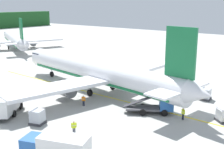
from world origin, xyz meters
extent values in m
cylinder|color=white|center=(15.51, 20.56, 3.50)|extent=(7.98, 36.20, 3.80)
cone|color=white|center=(17.76, 39.63, 3.50)|extent=(3.87, 2.81, 3.61)
cone|color=white|center=(13.22, 1.10, 3.90)|extent=(3.58, 3.56, 3.23)
cube|color=#192333|center=(17.50, 37.45, 4.36)|extent=(3.49, 2.76, 0.60)
cube|color=white|center=(6.20, 19.64, 2.83)|extent=(16.66, 8.20, 0.50)
cylinder|color=slate|center=(9.13, 21.11, 1.63)|extent=(2.56, 3.44, 2.20)
cube|color=white|center=(24.35, 17.51, 2.83)|extent=(16.06, 5.00, 0.50)
cylinder|color=slate|center=(21.84, 19.61, 1.63)|extent=(2.56, 3.44, 2.20)
cube|color=#19723F|center=(13.58, 4.18, 8.65)|extent=(0.87, 4.41, 6.50)
cube|color=white|center=(13.58, 4.18, 3.90)|extent=(10.70, 4.39, 0.24)
cube|color=#19723F|center=(15.51, 20.56, 2.46)|extent=(7.37, 32.60, 0.36)
cylinder|color=black|center=(17.11, 34.15, 0.55)|extent=(0.48, 1.13, 1.10)
cylinder|color=gray|center=(17.11, 34.15, 1.35)|extent=(0.20, 0.20, 0.50)
cylinder|color=black|center=(12.75, 19.38, 0.55)|extent=(0.48, 1.13, 1.10)
cylinder|color=gray|center=(12.75, 19.38, 1.35)|extent=(0.20, 0.20, 0.50)
cylinder|color=black|center=(17.92, 18.77, 0.55)|extent=(0.48, 1.13, 1.10)
cylinder|color=gray|center=(17.92, 18.77, 1.35)|extent=(0.20, 0.20, 0.50)
cylinder|color=white|center=(34.38, 73.57, 3.11)|extent=(16.64, 30.39, 3.38)
cone|color=white|center=(41.63, 89.02, 3.11)|extent=(3.81, 3.29, 3.21)
cone|color=white|center=(26.99, 57.80, 3.47)|extent=(3.81, 3.79, 2.87)
cube|color=#192333|center=(40.80, 87.25, 3.87)|extent=(3.50, 3.15, 0.53)
cube|color=white|center=(40.98, 68.51, 2.52)|extent=(14.83, 8.69, 0.44)
cylinder|color=slate|center=(39.46, 71.00, 1.45)|extent=(2.98, 3.40, 1.95)
cube|color=#19723F|center=(28.16, 60.30, 7.69)|extent=(1.95, 3.68, 5.78)
cube|color=white|center=(28.16, 60.30, 3.47)|extent=(9.57, 6.50, 0.21)
cube|color=#19723F|center=(34.38, 73.57, 2.18)|extent=(15.13, 27.43, 0.32)
cylinder|color=black|center=(39.54, 84.58, 0.49)|extent=(0.70, 1.02, 0.98)
cylinder|color=gray|center=(39.54, 84.58, 1.20)|extent=(0.18, 0.18, 0.44)
cylinder|color=black|center=(31.73, 73.35, 0.49)|extent=(0.70, 1.02, 0.98)
cylinder|color=gray|center=(31.73, 73.35, 1.20)|extent=(0.18, 0.18, 0.44)
cylinder|color=black|center=(35.91, 71.38, 0.49)|extent=(0.70, 1.02, 0.98)
cylinder|color=gray|center=(35.91, 71.38, 1.20)|extent=(0.18, 0.18, 0.44)
cube|color=silver|center=(1.63, 23.82, 1.50)|extent=(2.78, 2.84, 1.80)
cube|color=#192333|center=(2.29, 24.34, 1.86)|extent=(1.21, 1.50, 0.94)
cube|color=white|center=(-0.92, 21.81, 1.72)|extent=(5.04, 4.63, 2.25)
cube|color=#262628|center=(-0.21, 22.37, 0.52)|extent=(6.04, 5.23, 0.16)
cylinder|color=black|center=(0.71, 24.50, 0.45)|extent=(0.88, 0.78, 0.90)
cylinder|color=black|center=(2.07, 22.77, 0.45)|extent=(0.88, 0.78, 0.90)
cylinder|color=black|center=(-0.24, 20.94, 0.45)|extent=(0.88, 0.78, 0.90)
cube|color=#2659A5|center=(13.64, 5.89, 1.50)|extent=(2.83, 2.72, 1.80)
cube|color=#192333|center=(14.12, 5.18, 1.86)|extent=(1.57, 1.10, 0.94)
cube|color=#4C4C51|center=(11.86, 8.52, 0.72)|extent=(4.39, 5.02, 0.24)
cube|color=#2D2D33|center=(11.63, 8.86, 1.70)|extent=(3.39, 4.40, 2.00)
cube|color=#262628|center=(12.36, 7.78, 0.52)|extent=(4.85, 6.14, 0.16)
cylinder|color=black|center=(14.39, 6.75, 0.45)|extent=(0.74, 0.90, 0.90)
cylinder|color=black|center=(12.57, 5.52, 0.45)|extent=(0.74, 0.90, 0.90)
cylinder|color=black|center=(12.77, 9.14, 0.45)|extent=(0.74, 0.90, 0.90)
cylinder|color=black|center=(10.94, 7.91, 0.45)|extent=(0.74, 0.90, 0.90)
cube|color=#2659A5|center=(-5.28, 9.72, 1.50)|extent=(2.70, 2.48, 1.80)
cube|color=#192333|center=(-5.59, 10.51, 1.86)|extent=(1.75, 0.75, 0.94)
cube|color=white|center=(-4.10, 6.71, 1.74)|extent=(3.75, 5.15, 2.28)
cube|color=#333338|center=(15.83, -1.26, 0.15)|extent=(2.50, 2.50, 0.30)
cube|color=silver|center=(15.83, -1.26, 1.08)|extent=(2.22, 2.22, 1.56)
cube|color=silver|center=(15.41, -0.90, 1.71)|extent=(1.52, 1.62, 0.57)
cube|color=#333338|center=(0.30, 16.61, 0.15)|extent=(2.16, 2.16, 0.30)
cube|color=#B2B7C1|center=(0.30, 16.61, 1.06)|extent=(1.91, 1.91, 1.52)
cube|color=#B2B7C1|center=(0.12, 17.09, 1.67)|extent=(1.62, 1.09, 0.55)
cube|color=#333338|center=(22.81, 4.11, 0.15)|extent=(1.97, 1.97, 0.30)
cube|color=#B2B7C1|center=(22.81, 4.11, 1.02)|extent=(1.74, 1.74, 1.43)
cube|color=#B2B7C1|center=(22.74, 4.66, 1.58)|extent=(1.65, 0.82, 0.57)
cylinder|color=#191E33|center=(0.92, 10.82, 0.42)|extent=(0.14, 0.14, 0.83)
cylinder|color=#191E33|center=(1.07, 10.72, 0.42)|extent=(0.14, 0.14, 0.83)
cube|color=#CCE519|center=(0.99, 10.77, 1.14)|extent=(0.49, 0.43, 0.62)
cube|color=silver|center=(0.99, 10.77, 1.18)|extent=(0.50, 0.44, 0.06)
sphere|color=tan|center=(0.99, 10.77, 1.57)|extent=(0.23, 0.23, 0.23)
cylinder|color=#CCE519|center=(0.77, 10.92, 1.18)|extent=(0.09, 0.09, 0.59)
cylinder|color=#CCE519|center=(1.22, 10.62, 1.18)|extent=(0.09, 0.09, 0.59)
cylinder|color=#191E33|center=(19.23, 15.66, 0.41)|extent=(0.14, 0.14, 0.82)
cylinder|color=#191E33|center=(19.25, 15.84, 0.41)|extent=(0.14, 0.14, 0.82)
cube|color=#CCE519|center=(19.24, 15.75, 1.13)|extent=(0.25, 0.45, 0.62)
cube|color=silver|center=(19.24, 15.75, 1.16)|extent=(0.26, 0.46, 0.06)
sphere|color=tan|center=(19.24, 15.75, 1.55)|extent=(0.22, 0.22, 0.22)
cylinder|color=#CCE519|center=(19.22, 15.48, 1.16)|extent=(0.09, 0.09, 0.59)
cylinder|color=#CCE519|center=(19.26, 16.02, 1.16)|extent=(0.09, 0.09, 0.59)
cylinder|color=#191E33|center=(8.62, 16.84, 0.40)|extent=(0.14, 0.14, 0.80)
cylinder|color=#191E33|center=(8.68, 16.67, 0.40)|extent=(0.14, 0.14, 0.80)
cube|color=orange|center=(8.65, 16.76, 1.09)|extent=(0.35, 0.49, 0.60)
cube|color=silver|center=(8.65, 16.76, 1.12)|extent=(0.37, 0.50, 0.06)
sphere|color=tan|center=(8.65, 16.76, 1.50)|extent=(0.22, 0.22, 0.22)
cylinder|color=orange|center=(8.56, 17.01, 1.12)|extent=(0.09, 0.09, 0.57)
cylinder|color=orange|center=(8.74, 16.50, 1.12)|extent=(0.09, 0.09, 0.57)
cylinder|color=#191E33|center=(12.98, 2.97, 0.40)|extent=(0.14, 0.14, 0.81)
cylinder|color=#191E33|center=(13.06, 3.14, 0.40)|extent=(0.14, 0.14, 0.81)
cube|color=#CCE519|center=(13.02, 3.06, 1.11)|extent=(0.39, 0.49, 0.61)
cube|color=silver|center=(13.02, 3.06, 1.14)|extent=(0.41, 0.51, 0.06)
sphere|color=tan|center=(13.02, 3.06, 1.53)|extent=(0.22, 0.22, 0.22)
cylinder|color=#CCE519|center=(12.90, 2.81, 1.14)|extent=(0.09, 0.09, 0.58)
cylinder|color=#CCE519|center=(13.14, 3.30, 1.14)|extent=(0.09, 0.09, 0.58)
cube|color=yellow|center=(14.16, 15.56, 0.01)|extent=(0.30, 60.00, 0.01)
camera|label=1|loc=(-20.65, -12.49, 14.85)|focal=47.44mm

